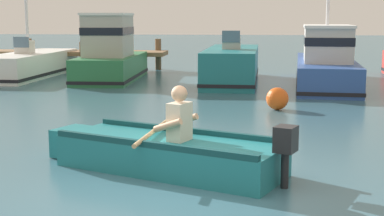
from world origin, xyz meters
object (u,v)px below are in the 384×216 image
moored_boat_blue (326,63)px  mooring_buoy (277,99)px  moored_boat_teal (232,66)px  rowboat_with_person (166,152)px  moored_boat_white (30,65)px  moored_boat_green (110,56)px

moored_boat_blue → mooring_buoy: moored_boat_blue is taller
moored_boat_teal → rowboat_with_person: bearing=-93.1°
moored_boat_blue → moored_boat_teal: bearing=169.5°
mooring_buoy → moored_boat_blue: bearing=70.3°
moored_boat_white → moored_boat_teal: moored_boat_white is taller
moored_boat_white → moored_boat_green: moored_boat_white is taller
moored_boat_white → moored_boat_teal: (7.15, -1.09, 0.12)m
moored_boat_blue → mooring_buoy: size_ratio=12.98×
rowboat_with_person → moored_boat_blue: (3.46, 9.98, 0.44)m
moored_boat_green → mooring_buoy: moored_boat_green is taller
moored_boat_green → moored_boat_blue: moored_boat_blue is taller
rowboat_with_person → moored_boat_white: size_ratio=0.63×
rowboat_with_person → moored_boat_blue: moored_boat_blue is taller
rowboat_with_person → moored_boat_green: (-3.47, 10.78, 0.56)m
rowboat_with_person → mooring_buoy: (1.78, 5.27, 0.00)m
rowboat_with_person → moored_boat_teal: size_ratio=0.67×
moored_boat_green → mooring_buoy: bearing=-46.4°
moored_boat_white → moored_boat_teal: bearing=-8.6°
rowboat_with_person → moored_boat_teal: bearing=86.9°
moored_boat_white → moored_boat_teal: size_ratio=1.06×
moored_boat_green → rowboat_with_person: bearing=-72.2°
rowboat_with_person → mooring_buoy: bearing=71.4°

